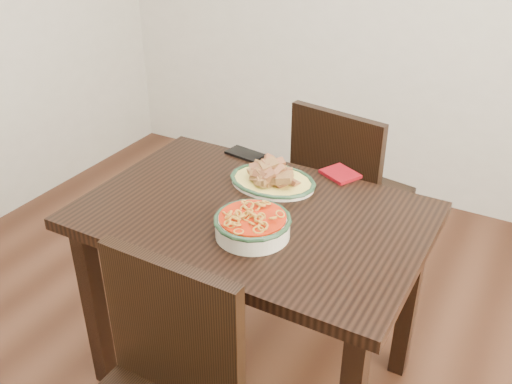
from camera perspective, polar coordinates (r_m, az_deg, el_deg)
The scene contains 7 objects.
floor at distance 2.33m, azimuth -2.98°, elevation -18.29°, with size 3.50×3.50×0.00m, color #371D11.
dining_table at distance 1.93m, azimuth -0.29°, elevation -4.58°, with size 1.12×0.75×0.75m.
chair_far at distance 2.54m, azimuth 8.88°, elevation 0.31°, with size 0.48×0.48×0.89m.
fish_plate at distance 2.01m, azimuth 1.67°, elevation 1.91°, with size 0.31×0.24×0.11m.
noodle_bowl at distance 1.73m, azimuth -0.35°, elevation -3.11°, with size 0.24×0.24×0.08m.
smartphone at distance 2.24m, azimuth -1.09°, elevation 3.83°, with size 0.15×0.08×0.01m, color black.
napkin at distance 2.11m, azimuth 8.42°, elevation 1.81°, with size 0.12×0.10×0.01m, color maroon.
Camera 1 is at (0.86, -1.30, 1.73)m, focal length 40.00 mm.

